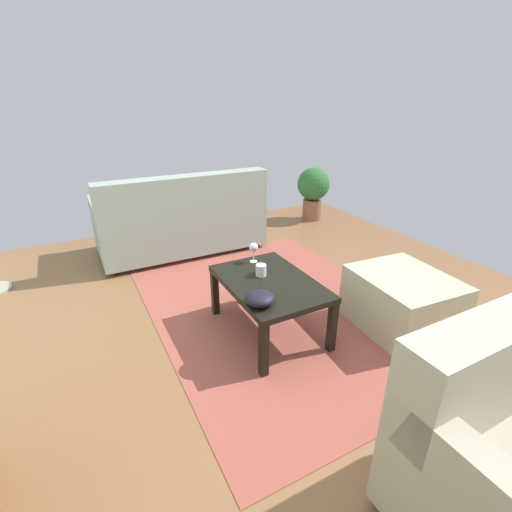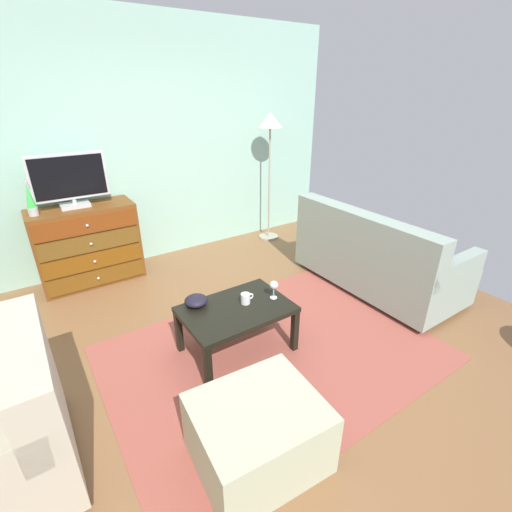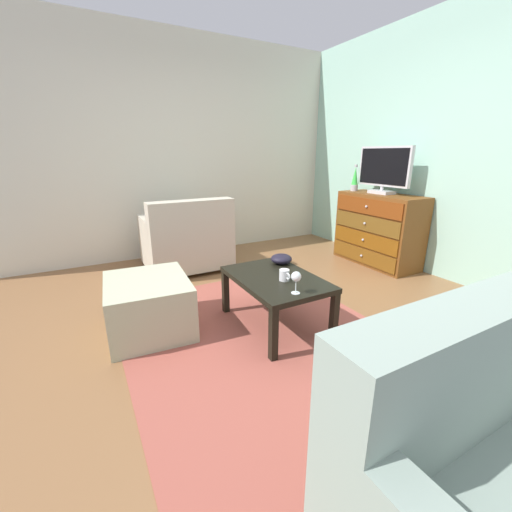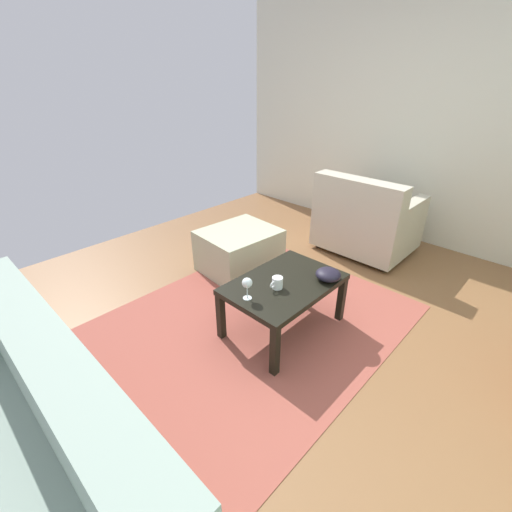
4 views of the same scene
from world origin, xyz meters
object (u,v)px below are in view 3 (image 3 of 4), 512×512
(lava_lamp, at_px, (355,179))
(mug, at_px, (285,275))
(ottoman, at_px, (149,305))
(coffee_table, at_px, (276,283))
(dresser, at_px, (378,230))
(armchair, at_px, (187,241))
(wine_glass, at_px, (296,277))
(tv, at_px, (384,169))
(bowl_decorative, at_px, (281,259))

(lava_lamp, distance_m, mug, 2.32)
(ottoman, bearing_deg, coffee_table, 65.92)
(mug, bearing_deg, dresser, 113.20)
(lava_lamp, height_order, armchair, lava_lamp)
(armchair, bearing_deg, wine_glass, 4.89)
(lava_lamp, xyz_separation_m, mug, (1.24, -1.87, -0.55))
(armchair, bearing_deg, coffee_table, 7.53)
(wine_glass, xyz_separation_m, armchair, (-1.96, -0.17, -0.18))
(coffee_table, height_order, wine_glass, wine_glass)
(coffee_table, bearing_deg, lava_lamp, 121.17)
(lava_lamp, xyz_separation_m, ottoman, (0.74, -2.79, -0.80))
(tv, xyz_separation_m, coffee_table, (0.76, -1.96, -0.79))
(lava_lamp, bearing_deg, bowl_decorative, -61.93)
(coffee_table, relative_size, mug, 7.47)
(lava_lamp, relative_size, coffee_table, 0.39)
(wine_glass, distance_m, mug, 0.25)
(dresser, xyz_separation_m, armchair, (-0.91, -2.15, -0.08))
(lava_lamp, xyz_separation_m, bowl_decorative, (0.90, -1.68, -0.55))
(mug, bearing_deg, tv, 113.87)
(dresser, xyz_separation_m, tv, (-0.04, 0.02, 0.72))
(bowl_decorative, bearing_deg, dresser, 105.47)
(tv, relative_size, lava_lamp, 2.19)
(tv, relative_size, ottoman, 1.03)
(armchair, relative_size, ottoman, 1.34)
(mug, bearing_deg, armchair, -172.44)
(dresser, xyz_separation_m, lava_lamp, (-0.42, -0.04, 0.58))
(bowl_decorative, bearing_deg, armchair, -163.00)
(bowl_decorative, height_order, ottoman, bowl_decorative)
(mug, bearing_deg, bowl_decorative, 150.69)
(coffee_table, xyz_separation_m, wine_glass, (0.33, -0.05, 0.17))
(mug, relative_size, bowl_decorative, 0.62)
(bowl_decorative, bearing_deg, wine_glass, -23.86)
(armchair, xyz_separation_m, ottoman, (1.23, -0.68, -0.14))
(armchair, bearing_deg, dresser, 67.07)
(dresser, height_order, bowl_decorative, dresser)
(lava_lamp, xyz_separation_m, wine_glass, (1.47, -1.94, -0.48))
(dresser, bearing_deg, ottoman, -83.54)
(dresser, bearing_deg, tv, 147.32)
(wine_glass, relative_size, armchair, 0.17)
(coffee_table, bearing_deg, tv, 111.24)
(ottoman, bearing_deg, lava_lamp, 104.86)
(armchair, bearing_deg, bowl_decorative, 17.00)
(lava_lamp, relative_size, bowl_decorative, 1.79)
(coffee_table, bearing_deg, armchair, -172.47)
(dresser, relative_size, tv, 1.44)
(mug, bearing_deg, wine_glass, -14.87)
(tv, distance_m, armchair, 2.47)
(tv, xyz_separation_m, lava_lamp, (-0.38, -0.07, -0.14))
(coffee_table, relative_size, ottoman, 1.22)
(wine_glass, bearing_deg, bowl_decorative, 156.14)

